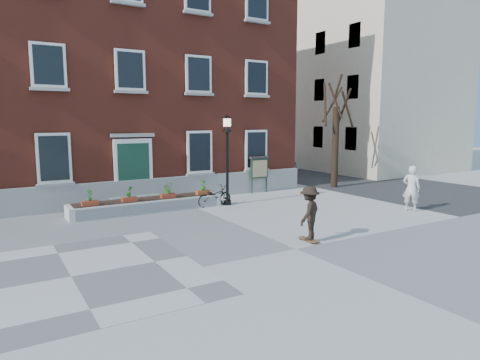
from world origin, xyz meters
TOP-DOWN VIEW (x-y plane):
  - ground at (0.00, 0.00)m, footprint 100.00×100.00m
  - checker_patch at (-6.00, 1.00)m, footprint 6.00×6.00m
  - bicycle at (0.85, 6.74)m, footprint 1.73×0.76m
  - parked_car at (10.56, 16.26)m, footprint 1.72×4.12m
  - bystander at (7.30, 1.72)m, footprint 0.75×0.82m
  - brick_building at (-2.00, 13.98)m, footprint 18.40×10.85m
  - planter_assembly at (-1.99, 7.18)m, footprint 6.20×1.12m
  - bare_tree at (9.01, 8.01)m, footprint 1.83×1.83m
  - side_street at (17.99, 19.78)m, footprint 15.20×36.00m
  - lamp_post at (1.47, 6.70)m, footprint 0.40×0.40m
  - notice_board at (4.42, 8.62)m, footprint 1.10×0.16m
  - skateboarder at (0.81, 0.40)m, footprint 1.24×1.06m

SIDE VIEW (x-z plane):
  - ground at x=0.00m, z-range 0.00..0.00m
  - checker_patch at x=-6.00m, z-range 0.00..0.01m
  - planter_assembly at x=-1.99m, z-range -0.27..0.88m
  - bicycle at x=0.85m, z-range 0.00..0.88m
  - parked_car at x=10.56m, z-range 0.00..1.33m
  - skateboarder at x=0.81m, z-range 0.03..1.77m
  - bystander at x=7.30m, z-range 0.00..1.88m
  - notice_board at x=4.42m, z-range 0.33..2.20m
  - lamp_post at x=1.47m, z-range 0.57..4.50m
  - bare_tree at x=9.01m, z-range -0.29..5.87m
  - brick_building at x=-2.00m, z-range 0.00..12.60m
  - side_street at x=17.99m, z-range -0.23..14.27m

